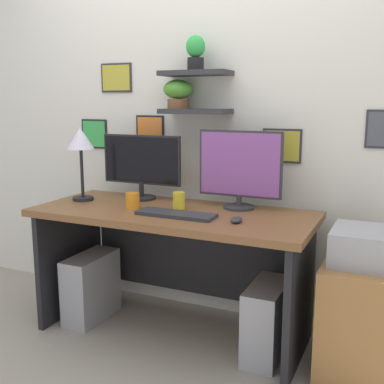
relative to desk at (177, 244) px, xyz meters
The scene contains 14 objects.
ground_plane 0.54m from the desk, 90.00° to the right, with size 8.00×8.00×0.00m, color gray.
back_wall_assembly 0.90m from the desk, 90.28° to the left, with size 4.40×0.24×2.70m.
desk is the anchor object (origin of this frame).
monitor_left 0.57m from the desk, 153.47° to the left, with size 0.54×0.18×0.41m.
monitor_right 0.58m from the desk, 26.55° to the left, with size 0.49×0.18×0.45m.
keyboard 0.29m from the desk, 64.80° to the right, with size 0.44×0.14×0.02m, color #2D2D33.
computer_mouse 0.50m from the desk, 20.91° to the right, with size 0.06×0.09×0.03m, color #2D2D33.
desk_lamp 0.85m from the desk, behind, with size 0.17×0.17×0.46m.
coffee_mug 0.36m from the desk, 158.59° to the right, with size 0.08×0.08×0.09m, color orange.
pen_cup 0.26m from the desk, 12.73° to the right, with size 0.07×0.07×0.10m, color yellow.
drawer_cabinet 1.10m from the desk, ahead, with size 0.44×0.50×0.58m, color #9E6B38.
printer 1.08m from the desk, ahead, with size 0.38×0.34×0.17m, color #9E9EA3.
computer_tower_left 0.66m from the desk, behind, with size 0.18×0.40×0.41m, color #99999E.
computer_tower_right 0.67m from the desk, ahead, with size 0.18×0.40×0.40m, color #99999E.
Camera 1 is at (1.19, -2.35, 1.36)m, focal length 44.36 mm.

